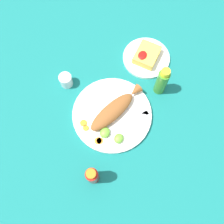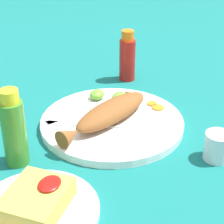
{
  "view_description": "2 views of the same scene",
  "coord_description": "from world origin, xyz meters",
  "views": [
    {
      "loc": [
        0.32,
        0.15,
        1.0
      ],
      "look_at": [
        0.0,
        0.0,
        0.04
      ],
      "focal_mm": 40.0,
      "sensor_mm": 36.0,
      "label": 1
    },
    {
      "loc": [
        -0.76,
        -0.27,
        0.49
      ],
      "look_at": [
        0.0,
        0.0,
        0.04
      ],
      "focal_mm": 65.0,
      "sensor_mm": 36.0,
      "label": 2
    }
  ],
  "objects": [
    {
      "name": "carrot_slice_far",
      "position": [
        0.13,
        0.0,
        0.02
      ],
      "size": [
        0.03,
        0.03,
        0.0
      ],
      "primitive_type": "cylinder",
      "color": "orange",
      "rests_on": "main_plate"
    },
    {
      "name": "lime_wedge_main",
      "position": [
        0.09,
        0.01,
        0.03
      ],
      "size": [
        0.05,
        0.04,
        0.03
      ],
      "primitive_type": "ellipsoid",
      "color": "#6BB233",
      "rests_on": "main_plate"
    },
    {
      "name": "fries_pile",
      "position": [
        -0.32,
        0.02,
        0.03
      ],
      "size": [
        0.12,
        0.1,
        0.04
      ],
      "color": "gold",
      "rests_on": "side_plate_fries"
    },
    {
      "name": "salt_cup",
      "position": [
        -0.05,
        -0.24,
        0.03
      ],
      "size": [
        0.05,
        0.05,
        0.06
      ],
      "color": "silver",
      "rests_on": "ground_plane"
    },
    {
      "name": "fork_far",
      "position": [
        -0.0,
        0.09,
        0.02
      ],
      "size": [
        0.16,
        0.11,
        0.0
      ],
      "rotation": [
        0.0,
        0.0,
        8.83
      ],
      "color": "silver",
      "rests_on": "main_plate"
    },
    {
      "name": "carrot_slice_near",
      "position": [
        0.1,
        -0.07,
        0.02
      ],
      "size": [
        0.02,
        0.02,
        0.0
      ],
      "primitive_type": "cylinder",
      "color": "orange",
      "rests_on": "main_plate"
    },
    {
      "name": "main_plate",
      "position": [
        0.0,
        0.0,
        0.01
      ],
      "size": [
        0.33,
        0.33,
        0.02
      ],
      "primitive_type": "cylinder",
      "color": "white",
      "rests_on": "ground_plane"
    },
    {
      "name": "ground_plane",
      "position": [
        0.0,
        0.0,
        0.0
      ],
      "size": [
        4.0,
        4.0,
        0.0
      ],
      "primitive_type": "plane",
      "color": "#146B66"
    },
    {
      "name": "side_plate_fries",
      "position": [
        -0.32,
        0.02,
        0.01
      ],
      "size": [
        0.21,
        0.21,
        0.01
      ],
      "primitive_type": "cylinder",
      "color": "white",
      "rests_on": "ground_plane"
    },
    {
      "name": "fried_fish",
      "position": [
        -0.01,
        0.0,
        0.04
      ],
      "size": [
        0.27,
        0.15,
        0.04
      ],
      "rotation": [
        0.0,
        0.0,
        -0.36
      ],
      "color": "brown",
      "rests_on": "main_plate"
    },
    {
      "name": "hot_sauce_bottle_red",
      "position": [
        0.26,
        0.05,
        0.07
      ],
      "size": [
        0.05,
        0.05,
        0.15
      ],
      "color": "#B21914",
      "rests_on": "ground_plane"
    },
    {
      "name": "carrot_slice_extra",
      "position": [
        0.13,
        0.01,
        0.02
      ],
      "size": [
        0.03,
        0.03,
        0.0
      ],
      "primitive_type": "cylinder",
      "color": "orange",
      "rests_on": "main_plate"
    },
    {
      "name": "fork_near",
      "position": [
        -0.05,
        0.07,
        0.02
      ],
      "size": [
        0.06,
        0.18,
        0.0
      ],
      "rotation": [
        0.0,
        0.0,
        8.1
      ],
      "color": "silver",
      "rests_on": "main_plate"
    },
    {
      "name": "carrot_slice_mid",
      "position": [
        0.09,
        -0.09,
        0.02
      ],
      "size": [
        0.03,
        0.03,
        0.0
      ],
      "primitive_type": "cylinder",
      "color": "orange",
      "rests_on": "main_plate"
    },
    {
      "name": "lime_wedge_side",
      "position": [
        0.09,
        0.07,
        0.03
      ],
      "size": [
        0.04,
        0.04,
        0.02
      ],
      "primitive_type": "ellipsoid",
      "color": "#6BB233",
      "rests_on": "main_plate"
    },
    {
      "name": "hot_sauce_bottle_green",
      "position": [
        -0.2,
        0.13,
        0.08
      ],
      "size": [
        0.05,
        0.05,
        0.16
      ],
      "color": "#3D8428",
      "rests_on": "ground_plane"
    }
  ]
}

